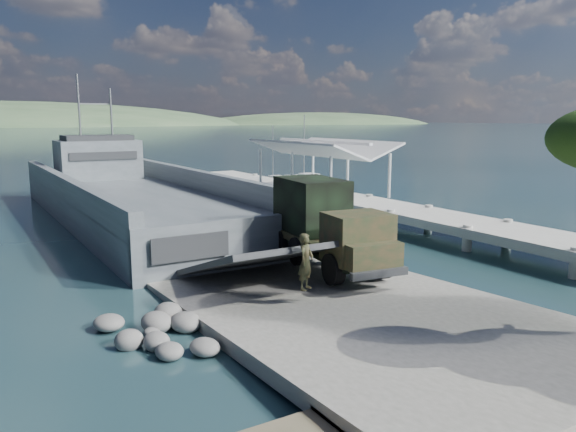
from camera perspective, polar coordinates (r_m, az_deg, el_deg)
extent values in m
plane|color=#1A3B3F|center=(20.72, 4.77, -9.54)|extent=(1400.00, 1400.00, 0.00)
cube|color=slate|center=(19.88, 6.49, -9.66)|extent=(10.00, 18.00, 0.50)
cube|color=#A4A49A|center=(42.16, 4.85, 1.83)|extent=(4.00, 44.00, 0.50)
cube|color=#4C565A|center=(40.35, -15.17, 0.41)|extent=(9.72, 32.36, 2.70)
cube|color=#4C565A|center=(39.11, -21.70, 2.72)|extent=(0.66, 32.36, 1.40)
cube|color=#4C565A|center=(41.52, -9.28, 3.67)|extent=(0.66, 32.36, 1.40)
cube|color=#4C565A|center=(25.42, -5.14, -3.35)|extent=(9.71, 0.43, 2.80)
cube|color=#4C565A|center=(50.42, -18.74, 5.46)|extent=(6.47, 4.32, 3.24)
cube|color=#2A2D2F|center=(50.33, -18.85, 7.54)|extent=(5.39, 3.45, 0.43)
cylinder|color=gray|center=(50.05, -20.48, 10.28)|extent=(0.17, 0.17, 5.39)
cylinder|color=gray|center=(50.60, -17.53, 9.82)|extent=(0.17, 0.17, 4.31)
cylinder|color=black|center=(21.87, 4.63, -5.41)|extent=(0.59, 1.29, 1.25)
cylinder|color=black|center=(22.96, 9.51, -4.77)|extent=(0.59, 1.29, 1.25)
cylinder|color=black|center=(24.69, 1.05, -3.60)|extent=(0.59, 1.29, 1.25)
cylinder|color=black|center=(25.67, 5.54, -3.12)|extent=(0.59, 1.29, 1.25)
cylinder|color=black|center=(26.40, -0.69, -2.71)|extent=(0.59, 1.29, 1.25)
cylinder|color=black|center=(27.32, 3.58, -2.30)|extent=(0.59, 1.29, 1.25)
cube|color=black|center=(24.63, 3.95, -3.31)|extent=(3.03, 7.50, 0.24)
cube|color=#1E321C|center=(22.21, 7.07, -2.16)|extent=(2.63, 2.21, 1.92)
cube|color=#1E321C|center=(21.36, 8.62, -4.00)|extent=(2.30, 1.14, 0.96)
cube|color=#1E321C|center=(25.73, 2.57, -1.96)|extent=(2.95, 4.68, 0.34)
cube|color=black|center=(25.65, 2.41, 1.16)|extent=(2.75, 3.91, 2.40)
cube|color=#2A2D2F|center=(21.11, 9.27, -5.80)|extent=(2.41, 0.55, 0.29)
imported|color=#1E321C|center=(19.94, 1.82, -5.74)|extent=(0.88, 0.81, 2.02)
cube|color=silver|center=(59.11, 1.63, 3.46)|extent=(2.26, 6.28, 1.01)
cube|color=silver|center=(58.06, 2.16, 4.01)|extent=(1.70, 1.91, 0.67)
cylinder|color=gray|center=(58.81, 1.65, 6.99)|extent=(0.11, 0.11, 6.72)
cube|color=silver|center=(58.55, -1.54, 3.36)|extent=(1.54, 5.23, 0.86)
cube|color=silver|center=(57.67, -1.07, 3.83)|extent=(1.34, 1.53, 0.57)
cylinder|color=gray|center=(58.28, -1.56, 6.38)|extent=(0.10, 0.10, 5.70)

